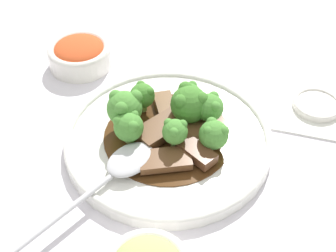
{
  "coord_description": "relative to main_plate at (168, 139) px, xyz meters",
  "views": [
    {
      "loc": [
        -0.39,
        -0.21,
        0.46
      ],
      "look_at": [
        0.0,
        0.0,
        0.03
      ],
      "focal_mm": 50.0,
      "sensor_mm": 36.0,
      "label": 1
    }
  ],
  "objects": [
    {
      "name": "broccoli_floret_4",
      "position": [
        0.03,
        0.05,
        0.04
      ],
      "size": [
        0.03,
        0.03,
        0.04
      ],
      "color": "#7FA84C",
      "rests_on": "main_plate"
    },
    {
      "name": "ground_plane",
      "position": [
        0.0,
        0.0,
        -0.01
      ],
      "size": [
        4.0,
        4.0,
        0.0
      ],
      "primitive_type": "plane",
      "color": "silver"
    },
    {
      "name": "broccoli_floret_3",
      "position": [
        0.06,
        -0.0,
        0.03
      ],
      "size": [
        0.04,
        0.04,
        0.04
      ],
      "color": "#7FA84C",
      "rests_on": "main_plate"
    },
    {
      "name": "broccoli_floret_0",
      "position": [
        0.04,
        -0.04,
        0.04
      ],
      "size": [
        0.04,
        0.04,
        0.05
      ],
      "color": "#7FA84C",
      "rests_on": "main_plate"
    },
    {
      "name": "broccoli_floret_6",
      "position": [
        -0.04,
        0.04,
        0.04
      ],
      "size": [
        0.04,
        0.04,
        0.05
      ],
      "color": "#7FA84C",
      "rests_on": "main_plate"
    },
    {
      "name": "beef_strip_3",
      "position": [
        0.04,
        0.02,
        0.01
      ],
      "size": [
        0.07,
        0.06,
        0.01
      ],
      "color": "brown",
      "rests_on": "main_plate"
    },
    {
      "name": "beef_strip_0",
      "position": [
        -0.0,
        0.01,
        0.02
      ],
      "size": [
        0.08,
        0.06,
        0.01
      ],
      "color": "brown",
      "rests_on": "main_plate"
    },
    {
      "name": "broccoli_floret_1",
      "position": [
        0.04,
        -0.01,
        0.04
      ],
      "size": [
        0.05,
        0.05,
        0.06
      ],
      "color": "#8EB756",
      "rests_on": "main_plate"
    },
    {
      "name": "broccoli_floret_2",
      "position": [
        -0.02,
        -0.02,
        0.04
      ],
      "size": [
        0.03,
        0.03,
        0.04
      ],
      "color": "#7FA84C",
      "rests_on": "main_plate"
    },
    {
      "name": "serving_spoon",
      "position": [
        -0.08,
        0.02,
        0.02
      ],
      "size": [
        0.23,
        0.08,
        0.01
      ],
      "color": "silver",
      "rests_on": "main_plate"
    },
    {
      "name": "side_bowl_kimchi",
      "position": [
        0.09,
        0.21,
        0.01
      ],
      "size": [
        0.1,
        0.1,
        0.04
      ],
      "color": "white",
      "rests_on": "ground_plane"
    },
    {
      "name": "beef_strip_4",
      "position": [
        0.02,
        -0.04,
        0.01
      ],
      "size": [
        0.06,
        0.06,
        0.01
      ],
      "color": "brown",
      "rests_on": "main_plate"
    },
    {
      "name": "beef_strip_2",
      "position": [
        -0.02,
        -0.05,
        0.02
      ],
      "size": [
        0.04,
        0.07,
        0.01
      ],
      "color": "#56331E",
      "rests_on": "main_plate"
    },
    {
      "name": "sauce_dish",
      "position": [
        0.17,
        -0.16,
        -0.0
      ],
      "size": [
        0.07,
        0.07,
        0.01
      ],
      "color": "white",
      "rests_on": "ground_plane"
    },
    {
      "name": "beef_strip_1",
      "position": [
        -0.05,
        -0.02,
        0.01
      ],
      "size": [
        0.07,
        0.07,
        0.01
      ],
      "color": "brown",
      "rests_on": "main_plate"
    },
    {
      "name": "paper_napkin",
      "position": [
        0.15,
        -0.15,
        -0.01
      ],
      "size": [
        0.12,
        0.12,
        0.01
      ],
      "color": "silver",
      "rests_on": "ground_plane"
    },
    {
      "name": "broccoli_floret_7",
      "position": [
        0.01,
        -0.06,
        0.03
      ],
      "size": [
        0.04,
        0.04,
        0.04
      ],
      "color": "#7FA84C",
      "rests_on": "main_plate"
    },
    {
      "name": "main_plate",
      "position": [
        0.0,
        0.0,
        0.0
      ],
      "size": [
        0.28,
        0.28,
        0.02
      ],
      "color": "white",
      "rests_on": "ground_plane"
    },
    {
      "name": "broccoli_floret_5",
      "position": [
        -0.01,
        0.06,
        0.04
      ],
      "size": [
        0.05,
        0.05,
        0.06
      ],
      "color": "#7FA84C",
      "rests_on": "main_plate"
    }
  ]
}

